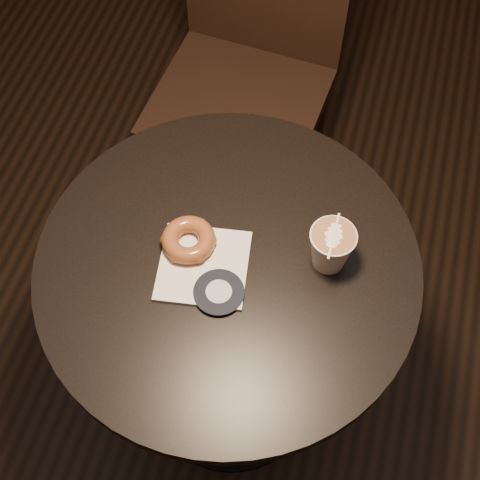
% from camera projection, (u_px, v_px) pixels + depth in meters
% --- Properties ---
extents(cafe_table, '(0.70, 0.70, 0.75)m').
position_uv_depth(cafe_table, '(229.00, 308.00, 1.37)').
color(cafe_table, black).
rests_on(cafe_table, ground).
extents(chair, '(0.46, 0.46, 1.08)m').
position_uv_depth(chair, '(253.00, 40.00, 1.69)').
color(chair, black).
rests_on(chair, ground).
extents(pastry_bag, '(0.18, 0.18, 0.01)m').
position_uv_depth(pastry_bag, '(203.00, 266.00, 1.19)').
color(pastry_bag, white).
rests_on(pastry_bag, cafe_table).
extents(doughnut, '(0.10, 0.10, 0.03)m').
position_uv_depth(doughnut, '(189.00, 240.00, 1.20)').
color(doughnut, brown).
rests_on(doughnut, pastry_bag).
extents(latte_cup, '(0.08, 0.08, 0.09)m').
position_uv_depth(latte_cup, '(331.00, 248.00, 1.16)').
color(latte_cup, white).
rests_on(latte_cup, cafe_table).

